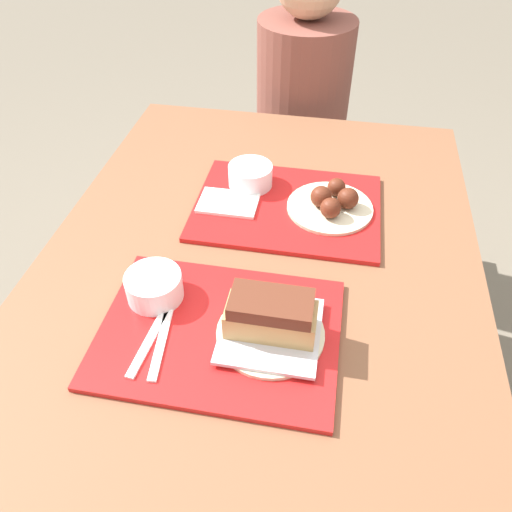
{
  "coord_description": "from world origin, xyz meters",
  "views": [
    {
      "loc": [
        0.14,
        -0.71,
        1.49
      ],
      "look_at": [
        0.0,
        0.03,
        0.79
      ],
      "focal_mm": 35.0,
      "sensor_mm": 36.0,
      "label": 1
    }
  ],
  "objects_px": {
    "tray_near": "(219,332)",
    "person_seated_across": "(302,85)",
    "tray_far": "(287,207)",
    "bowl_coleslaw_far": "(250,174)",
    "bowl_coleslaw_near": "(154,285)",
    "wings_plate_far": "(332,202)",
    "brisket_sandwich_plate": "(271,321)"
  },
  "relations": [
    {
      "from": "tray_far",
      "to": "wings_plate_far",
      "type": "bearing_deg",
      "value": 2.35
    },
    {
      "from": "bowl_coleslaw_near",
      "to": "person_seated_across",
      "type": "bearing_deg",
      "value": 80.55
    },
    {
      "from": "tray_near",
      "to": "bowl_coleslaw_near",
      "type": "distance_m",
      "value": 0.16
    },
    {
      "from": "person_seated_across",
      "to": "brisket_sandwich_plate",
      "type": "bearing_deg",
      "value": -86.64
    },
    {
      "from": "person_seated_across",
      "to": "tray_far",
      "type": "bearing_deg",
      "value": -86.56
    },
    {
      "from": "wings_plate_far",
      "to": "tray_far",
      "type": "bearing_deg",
      "value": -177.65
    },
    {
      "from": "bowl_coleslaw_far",
      "to": "wings_plate_far",
      "type": "distance_m",
      "value": 0.22
    },
    {
      "from": "brisket_sandwich_plate",
      "to": "bowl_coleslaw_far",
      "type": "height_order",
      "value": "brisket_sandwich_plate"
    },
    {
      "from": "tray_far",
      "to": "tray_near",
      "type": "bearing_deg",
      "value": -100.26
    },
    {
      "from": "tray_far",
      "to": "person_seated_across",
      "type": "xyz_separation_m",
      "value": [
        -0.04,
        0.7,
        -0.0
      ]
    },
    {
      "from": "tray_near",
      "to": "tray_far",
      "type": "relative_size",
      "value": 1.0
    },
    {
      "from": "bowl_coleslaw_near",
      "to": "tray_far",
      "type": "bearing_deg",
      "value": 57.7
    },
    {
      "from": "bowl_coleslaw_far",
      "to": "wings_plate_far",
      "type": "bearing_deg",
      "value": -17.26
    },
    {
      "from": "bowl_coleslaw_near",
      "to": "tray_near",
      "type": "bearing_deg",
      "value": -23.15
    },
    {
      "from": "tray_near",
      "to": "person_seated_across",
      "type": "distance_m",
      "value": 1.1
    },
    {
      "from": "brisket_sandwich_plate",
      "to": "person_seated_across",
      "type": "distance_m",
      "value": 1.1
    },
    {
      "from": "tray_far",
      "to": "wings_plate_far",
      "type": "relative_size",
      "value": 2.16
    },
    {
      "from": "brisket_sandwich_plate",
      "to": "person_seated_across",
      "type": "bearing_deg",
      "value": 93.36
    },
    {
      "from": "tray_far",
      "to": "wings_plate_far",
      "type": "distance_m",
      "value": 0.11
    },
    {
      "from": "tray_far",
      "to": "bowl_coleslaw_near",
      "type": "xyz_separation_m",
      "value": [
        -0.21,
        -0.34,
        0.04
      ]
    },
    {
      "from": "bowl_coleslaw_near",
      "to": "wings_plate_far",
      "type": "distance_m",
      "value": 0.47
    },
    {
      "from": "tray_near",
      "to": "person_seated_across",
      "type": "bearing_deg",
      "value": 88.41
    },
    {
      "from": "wings_plate_far",
      "to": "person_seated_across",
      "type": "height_order",
      "value": "person_seated_across"
    },
    {
      "from": "person_seated_across",
      "to": "wings_plate_far",
      "type": "bearing_deg",
      "value": -78.02
    },
    {
      "from": "bowl_coleslaw_far",
      "to": "bowl_coleslaw_near",
      "type": "bearing_deg",
      "value": -105.28
    },
    {
      "from": "tray_near",
      "to": "tray_far",
      "type": "xyz_separation_m",
      "value": [
        0.07,
        0.4,
        0.0
      ]
    },
    {
      "from": "bowl_coleslaw_far",
      "to": "tray_near",
      "type": "bearing_deg",
      "value": -86.27
    },
    {
      "from": "tray_far",
      "to": "bowl_coleslaw_far",
      "type": "xyz_separation_m",
      "value": [
        -0.1,
        0.07,
        0.04
      ]
    },
    {
      "from": "tray_far",
      "to": "bowl_coleslaw_far",
      "type": "bearing_deg",
      "value": 146.16
    },
    {
      "from": "tray_near",
      "to": "bowl_coleslaw_far",
      "type": "height_order",
      "value": "bowl_coleslaw_far"
    },
    {
      "from": "bowl_coleslaw_far",
      "to": "wings_plate_far",
      "type": "relative_size",
      "value": 0.54
    },
    {
      "from": "bowl_coleslaw_near",
      "to": "brisket_sandwich_plate",
      "type": "height_order",
      "value": "brisket_sandwich_plate"
    }
  ]
}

